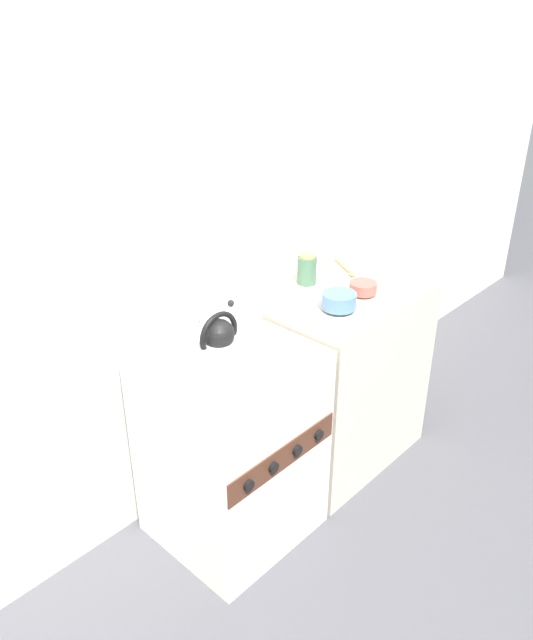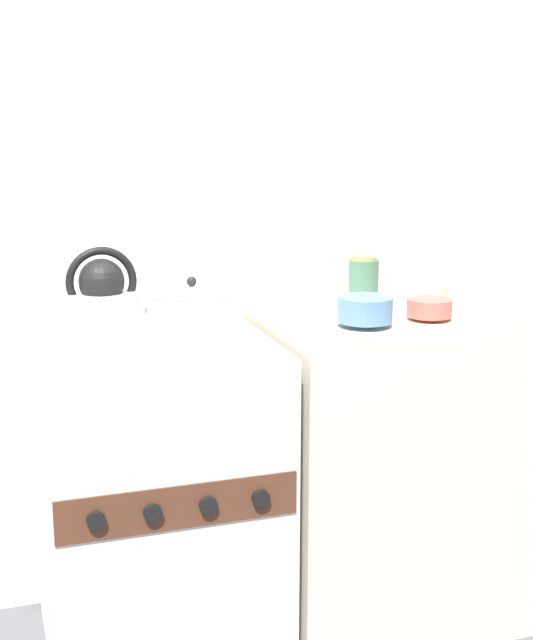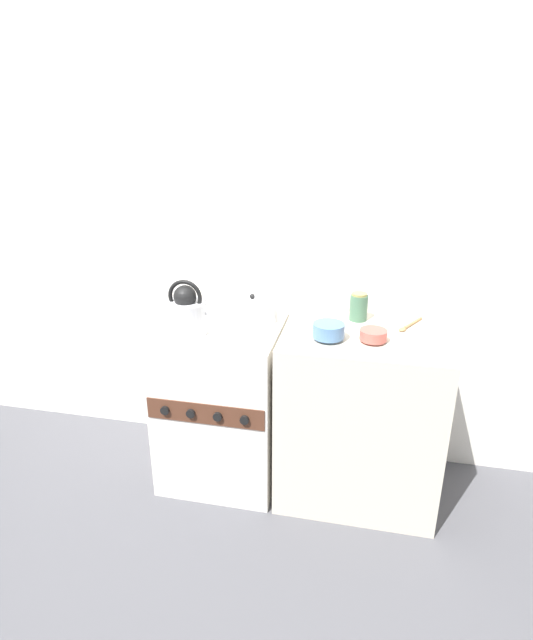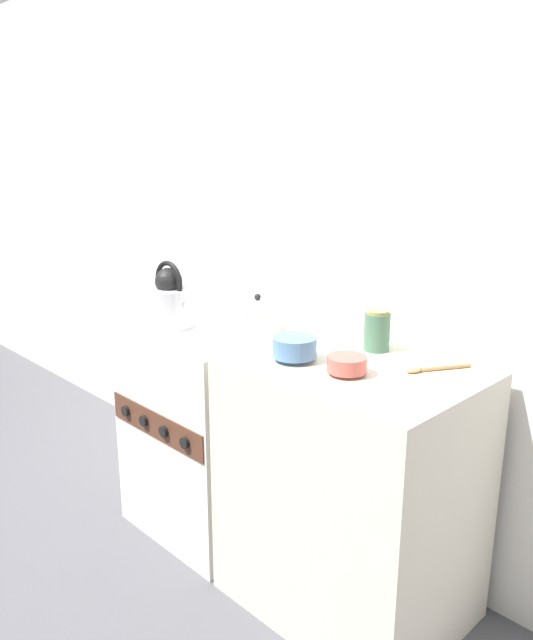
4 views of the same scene
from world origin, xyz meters
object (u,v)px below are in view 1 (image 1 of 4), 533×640
cooking_pot (231,319)px  storage_jar (307,269)px  small_ceramic_bowl (363,288)px  enamel_bowl (339,301)px  stove (232,446)px  kettle (220,355)px

cooking_pot → storage_jar: size_ratio=1.80×
small_ceramic_bowl → enamel_bowl: bearing=-174.5°
stove → cooking_pot: bearing=42.8°
kettle → storage_jar: bearing=19.3°
stove → enamel_bowl: bearing=-10.3°
small_ceramic_bowl → storage_jar: storage_jar is taller
stove → enamel_bowl: (0.56, -0.10, 0.51)m
small_ceramic_bowl → cooking_pot: bearing=161.4°
kettle → storage_jar: (0.82, 0.29, -0.01)m
stove → cooking_pot: 0.54m
storage_jar → kettle: bearing=-160.7°
kettle → enamel_bowl: 0.70m
storage_jar → enamel_bowl: bearing=-113.5°
kettle → enamel_bowl: (0.70, 0.00, -0.03)m
stove → small_ceramic_bowl: 0.92m
enamel_bowl → storage_jar: size_ratio=1.03×
cooking_pot → kettle: bearing=-139.9°
kettle → cooking_pot: 0.36m
kettle → cooking_pot: bearing=40.1°
cooking_pot → enamel_bowl: size_ratio=1.75×
cooking_pot → enamel_bowl: cooking_pot is taller
stove → cooking_pot: cooking_pot is taller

